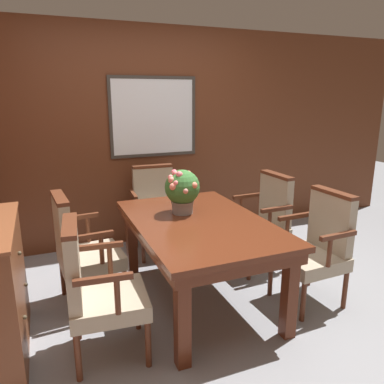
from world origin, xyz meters
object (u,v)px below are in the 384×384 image
Objects in this scene: chair_left_far at (81,247)px; chair_left_near at (96,287)px; chair_right_near at (317,245)px; chair_head_far at (156,207)px; dining_table at (199,232)px; chair_right_far at (264,219)px; potted_plant at (182,189)px.

chair_left_near is at bearing 177.19° from chair_left_far.
chair_right_near is 1.79m from chair_head_far.
dining_table is 0.99m from chair_right_near.
dining_table is at bearing -114.75° from chair_left_far.
chair_right_near is 0.74m from chair_right_far.
potted_plant is (-0.06, 0.23, 0.31)m from dining_table.
dining_table is at bearing -76.16° from potted_plant.
chair_right_near and chair_right_far have the same top height.
potted_plant reaches higher than chair_right_near.
chair_left_near is at bearing -115.79° from chair_head_far.
dining_table is 1.66× the size of chair_head_far.
dining_table is 0.98m from chair_left_far.
chair_head_far and chair_right_far have the same top height.
chair_right_far is (-0.04, 0.74, 0.00)m from chair_right_near.
chair_left_far and chair_right_far have the same top height.
chair_right_far is at bearing -61.39° from chair_left_near.
chair_left_near is 1.92m from chair_right_far.
chair_right_near is 1.21m from potted_plant.
chair_left_far is 2.52× the size of potted_plant.
chair_left_far is 1.00× the size of chair_right_far.
chair_right_far is at bearing 23.81° from dining_table.
potted_plant is (-0.04, -0.94, 0.43)m from chair_head_far.
potted_plant is at bearing -82.69° from chair_right_far.
chair_left_far and chair_head_far have the same top height.
chair_left_far is 1.78m from chair_right_far.
chair_right_near is 1.00× the size of chair_right_far.
chair_left_near is at bearing -143.94° from potted_plant.
chair_right_near reaches higher than dining_table.
chair_right_near is at bearing -84.06° from chair_left_near.
chair_left_far is 0.96m from potted_plant.
dining_table is 4.20× the size of potted_plant.
potted_plant reaches higher than chair_head_far.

